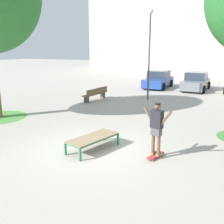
{
  "coord_description": "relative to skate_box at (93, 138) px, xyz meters",
  "views": [
    {
      "loc": [
        4.25,
        -7.27,
        3.39
      ],
      "look_at": [
        0.02,
        1.5,
        1.0
      ],
      "focal_mm": 41.67,
      "sensor_mm": 36.0,
      "label": 1
    }
  ],
  "objects": [
    {
      "name": "park_bench",
      "position": [
        -4.2,
        7.68,
        0.03
      ],
      "size": [
        0.63,
        2.43,
        0.83
      ],
      "color": "brown",
      "rests_on": "ground"
    },
    {
      "name": "skate_box",
      "position": [
        0.0,
        0.0,
        0.0
      ],
      "size": [
        1.22,
        2.03,
        0.46
      ],
      "color": "#237A4C",
      "rests_on": "ground"
    },
    {
      "name": "skater",
      "position": [
        2.13,
        0.26,
        0.66
      ],
      "size": [
        0.98,
        0.37,
        1.69
      ],
      "color": "brown",
      "rests_on": "skateboard"
    },
    {
      "name": "car_blue",
      "position": [
        -2.03,
        15.14,
        0.28
      ],
      "size": [
        1.94,
        4.21,
        1.5
      ],
      "color": "#28479E",
      "rests_on": "ground"
    },
    {
      "name": "light_post",
      "position": [
        -1.13,
        9.45,
        3.41
      ],
      "size": [
        0.36,
        0.36,
        5.83
      ],
      "color": "#4C4C51",
      "rests_on": "ground"
    },
    {
      "name": "ground_plane",
      "position": [
        -0.02,
        0.0,
        -0.41
      ],
      "size": [
        120.0,
        120.0,
        0.0
      ],
      "primitive_type": "plane",
      "color": "#B2AA9E"
    },
    {
      "name": "building_facade",
      "position": [
        -3.7,
        31.95,
        5.33
      ],
      "size": [
        28.05,
        4.0,
        11.48
      ],
      "primitive_type": "cube",
      "color": "silver",
      "rests_on": "ground"
    },
    {
      "name": "car_grey",
      "position": [
        1.17,
        15.13,
        0.28
      ],
      "size": [
        2.04,
        4.26,
        1.5
      ],
      "color": "slate",
      "rests_on": "ground"
    },
    {
      "name": "skateboard",
      "position": [
        2.13,
        0.26,
        -0.34
      ],
      "size": [
        0.4,
        0.82,
        0.09
      ],
      "color": "#B23333",
      "rests_on": "ground"
    }
  ]
}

